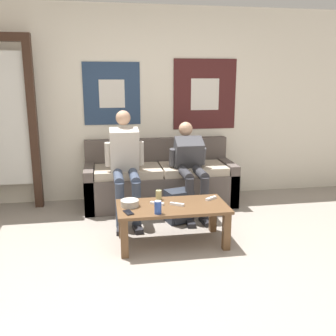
% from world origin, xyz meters
% --- Properties ---
extents(ground_plane, '(18.00, 18.00, 0.00)m').
position_xyz_m(ground_plane, '(0.00, 0.00, 0.00)').
color(ground_plane, gray).
extents(wall_back, '(10.00, 0.07, 2.55)m').
position_xyz_m(wall_back, '(0.00, 2.47, 1.28)').
color(wall_back, silver).
rests_on(wall_back, ground_plane).
extents(couch, '(1.94, 0.73, 0.83)m').
position_xyz_m(couch, '(0.18, 2.11, 0.30)').
color(couch, '#564C47').
rests_on(couch, ground_plane).
extents(coffee_table, '(1.09, 0.57, 0.40)m').
position_xyz_m(coffee_table, '(0.11, 0.85, 0.33)').
color(coffee_table, brown).
rests_on(coffee_table, ground_plane).
extents(person_seated_adult, '(0.47, 0.88, 1.26)m').
position_xyz_m(person_seated_adult, '(-0.29, 1.70, 0.68)').
color(person_seated_adult, '#384256').
rests_on(person_seated_adult, ground_plane).
extents(person_seated_teen, '(0.47, 0.93, 1.09)m').
position_xyz_m(person_seated_teen, '(0.50, 1.73, 0.61)').
color(person_seated_teen, '#2D2D33').
rests_on(person_seated_teen, ground_plane).
extents(backpack, '(0.34, 0.31, 0.38)m').
position_xyz_m(backpack, '(0.30, 1.42, 0.18)').
color(backpack, '#282D38').
rests_on(backpack, ground_plane).
extents(ceramic_bowl, '(0.18, 0.18, 0.07)m').
position_xyz_m(ceramic_bowl, '(-0.30, 0.89, 0.44)').
color(ceramic_bowl, '#B7B2A8').
rests_on(ceramic_bowl, coffee_table).
extents(pillar_candle, '(0.06, 0.06, 0.11)m').
position_xyz_m(pillar_candle, '(0.01, 1.06, 0.45)').
color(pillar_candle, tan).
rests_on(pillar_candle, coffee_table).
extents(drink_can_blue, '(0.07, 0.07, 0.12)m').
position_xyz_m(drink_can_blue, '(-0.06, 0.64, 0.47)').
color(drink_can_blue, '#28479E').
rests_on(drink_can_blue, coffee_table).
extents(game_controller_near_left, '(0.14, 0.11, 0.03)m').
position_xyz_m(game_controller_near_left, '(0.16, 0.84, 0.42)').
color(game_controller_near_left, white).
rests_on(game_controller_near_left, coffee_table).
extents(game_controller_near_right, '(0.14, 0.11, 0.03)m').
position_xyz_m(game_controller_near_right, '(0.54, 0.96, 0.42)').
color(game_controller_near_right, white).
rests_on(game_controller_near_right, coffee_table).
extents(game_controller_far_center, '(0.14, 0.11, 0.03)m').
position_xyz_m(game_controller_far_center, '(-0.03, 0.90, 0.42)').
color(game_controller_far_center, white).
rests_on(game_controller_far_center, coffee_table).
extents(cell_phone, '(0.10, 0.15, 0.01)m').
position_xyz_m(cell_phone, '(-0.33, 0.71, 0.41)').
color(cell_phone, black).
rests_on(cell_phone, coffee_table).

